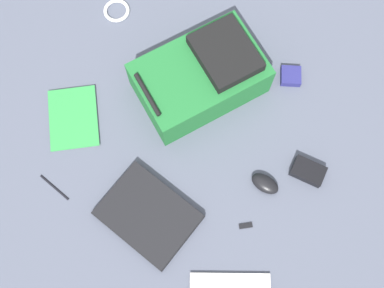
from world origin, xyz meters
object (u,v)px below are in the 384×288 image
(laptop, at_px, (148,215))
(computer_mouse, at_px, (265,184))
(power_brick, at_px, (308,171))
(pen_black, at_px, (54,187))
(book_red, at_px, (74,118))
(cable_coil, at_px, (117,11))
(backpack, at_px, (202,76))
(earbud_pouch, at_px, (291,76))
(usb_stick, at_px, (246,226))

(laptop, xyz_separation_m, computer_mouse, (0.23, -0.36, 0.00))
(power_brick, distance_m, pen_black, 0.90)
(book_red, distance_m, cable_coil, 0.47)
(backpack, bearing_deg, computer_mouse, -131.51)
(computer_mouse, relative_size, earbud_pouch, 1.39)
(power_brick, relative_size, pen_black, 0.83)
(laptop, height_order, pen_black, laptop)
(earbud_pouch, bearing_deg, pen_black, 134.34)
(backpack, height_order, book_red, backpack)
(pen_black, relative_size, earbud_pouch, 1.83)
(cable_coil, relative_size, earbud_pouch, 1.40)
(power_brick, bearing_deg, laptop, 123.30)
(laptop, xyz_separation_m, usb_stick, (0.07, -0.33, -0.01))
(computer_mouse, height_order, cable_coil, computer_mouse)
(backpack, relative_size, computer_mouse, 5.02)
(power_brick, xyz_separation_m, usb_stick, (-0.25, 0.16, -0.01))
(computer_mouse, distance_m, cable_coil, 0.90)
(laptop, height_order, usb_stick, laptop)
(book_red, height_order, pen_black, book_red)
(power_brick, bearing_deg, book_red, 94.53)
(book_red, xyz_separation_m, pen_black, (-0.26, -0.03, -0.00))
(computer_mouse, bearing_deg, book_red, 103.12)
(book_red, xyz_separation_m, usb_stick, (-0.18, -0.72, -0.00))
(earbud_pouch, height_order, usb_stick, earbud_pouch)
(earbud_pouch, relative_size, usb_stick, 1.60)
(laptop, height_order, cable_coil, laptop)
(laptop, bearing_deg, power_brick, -56.70)
(backpack, distance_m, pen_black, 0.66)
(earbud_pouch, bearing_deg, book_red, 119.60)
(backpack, distance_m, laptop, 0.53)
(computer_mouse, distance_m, power_brick, 0.16)
(book_red, distance_m, power_brick, 0.88)
(backpack, xyz_separation_m, laptop, (-0.52, 0.03, -0.07))
(laptop, distance_m, power_brick, 0.59)
(book_red, height_order, cable_coil, same)
(usb_stick, bearing_deg, backpack, 34.23)
(backpack, height_order, power_brick, backpack)
(power_brick, height_order, earbud_pouch, power_brick)
(computer_mouse, bearing_deg, usb_stick, -173.18)
(laptop, bearing_deg, pen_black, 91.70)
(laptop, bearing_deg, computer_mouse, -57.00)
(computer_mouse, relative_size, usb_stick, 2.22)
(computer_mouse, xyz_separation_m, pen_black, (-0.24, 0.71, -0.01))
(cable_coil, distance_m, power_brick, 0.97)
(book_red, xyz_separation_m, earbud_pouch, (0.41, -0.72, 0.01))
(laptop, xyz_separation_m, cable_coil, (0.73, 0.39, -0.01))
(laptop, height_order, earbud_pouch, laptop)
(cable_coil, xyz_separation_m, earbud_pouch, (-0.06, -0.73, 0.01))
(computer_mouse, bearing_deg, cable_coil, 71.26)
(backpack, distance_m, earbud_pouch, 0.35)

